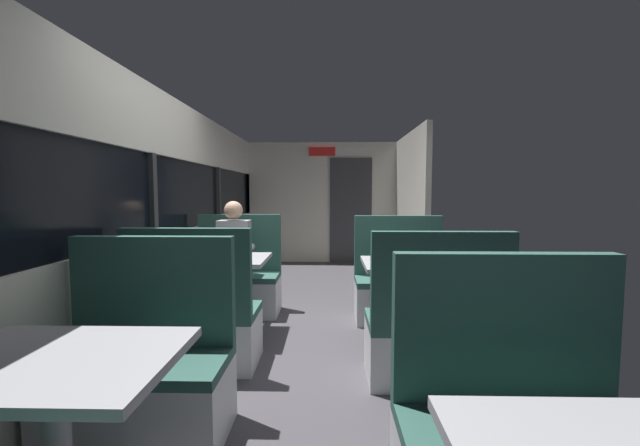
{
  "coord_description": "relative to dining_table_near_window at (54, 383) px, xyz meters",
  "views": [
    {
      "loc": [
        0.14,
        -3.52,
        1.36
      ],
      "look_at": [
        -0.01,
        2.75,
        0.87
      ],
      "focal_mm": 22.45,
      "sensor_mm": 36.0,
      "label": 1
    }
  ],
  "objects": [
    {
      "name": "bench_mid_window_facing_entry",
      "position": [
        0.0,
        2.97,
        -0.31
      ],
      "size": [
        0.95,
        0.5,
        1.1
      ],
      "color": "silver",
      "rests_on": "ground_plane"
    },
    {
      "name": "bench_mid_window_facing_end",
      "position": [
        0.0,
        1.57,
        -0.31
      ],
      "size": [
        0.95,
        0.5,
        1.1
      ],
      "color": "silver",
      "rests_on": "ground_plane"
    },
    {
      "name": "ground_plane",
      "position": [
        0.89,
        2.09,
        -0.65
      ],
      "size": [
        3.3,
        9.2,
        0.02
      ],
      "primitive_type": "cube",
      "color": "#423F44"
    },
    {
      "name": "bench_rear_aisle_facing_entry",
      "position": [
        1.79,
        2.77,
        -0.31
      ],
      "size": [
        0.95,
        0.5,
        1.1
      ],
      "color": "silver",
      "rests_on": "ground_plane"
    },
    {
      "name": "seated_passenger",
      "position": [
        0.0,
        2.9,
        -0.1
      ],
      "size": [
        0.47,
        0.55,
        1.26
      ],
      "color": "#26262D",
      "rests_on": "ground_plane"
    },
    {
      "name": "dining_table_mid_window",
      "position": [
        0.0,
        2.27,
        0.0
      ],
      "size": [
        0.9,
        0.7,
        0.74
      ],
      "color": "#9E9EA3",
      "rests_on": "ground_plane"
    },
    {
      "name": "dining_table_near_window",
      "position": [
        0.0,
        0.0,
        0.0
      ],
      "size": [
        0.9,
        0.7,
        0.74
      ],
      "color": "#9E9EA3",
      "rests_on": "ground_plane"
    },
    {
      "name": "dining_table_rear_aisle",
      "position": [
        1.79,
        2.07,
        0.0
      ],
      "size": [
        0.9,
        0.7,
        0.74
      ],
      "color": "#9E9EA3",
      "rests_on": "ground_plane"
    },
    {
      "name": "carriage_end_bulkhead",
      "position": [
        0.95,
        6.28,
        0.5
      ],
      "size": [
        2.9,
        0.11,
        2.3
      ],
      "color": "beige",
      "rests_on": "ground_plane"
    },
    {
      "name": "bench_near_window_facing_entry",
      "position": [
        0.0,
        0.7,
        -0.31
      ],
      "size": [
        0.95,
        0.5,
        1.1
      ],
      "color": "silver",
      "rests_on": "ground_plane"
    },
    {
      "name": "bench_rear_aisle_facing_end",
      "position": [
        1.79,
        1.37,
        -0.31
      ],
      "size": [
        0.95,
        0.5,
        1.1
      ],
      "color": "silver",
      "rests_on": "ground_plane"
    },
    {
      "name": "carriage_aisle_panel_right",
      "position": [
        2.34,
        5.09,
        0.51
      ],
      "size": [
        0.08,
        2.4,
        2.3
      ],
      "primitive_type": "cube",
      "color": "beige",
      "rests_on": "ground_plane"
    },
    {
      "name": "carriage_window_panel_left",
      "position": [
        -0.56,
        2.09,
        0.47
      ],
      "size": [
        0.09,
        8.48,
        2.3
      ],
      "color": "beige",
      "rests_on": "ground_plane"
    }
  ]
}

